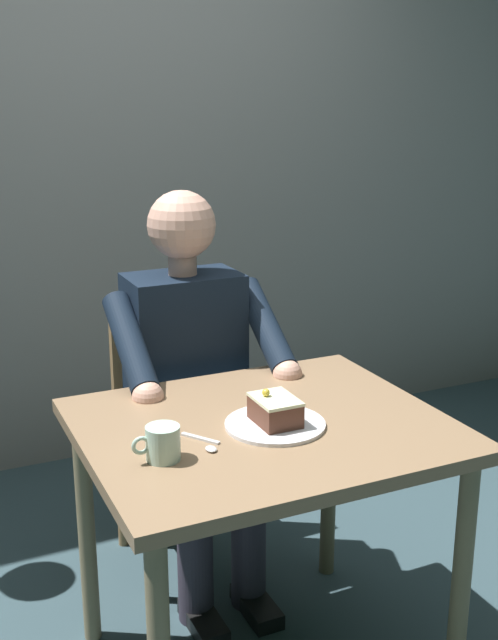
# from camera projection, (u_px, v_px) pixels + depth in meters

# --- Properties ---
(cafe_rear_panel) EXTENTS (6.40, 0.12, 3.00)m
(cafe_rear_panel) POSITION_uv_depth(u_px,v_px,m) (93.00, 113.00, 3.25)
(cafe_rear_panel) COLOR gray
(cafe_rear_panel) RESTS_ON ground
(dining_table) EXTENTS (0.93, 0.79, 0.76)m
(dining_table) POSITION_uv_depth(u_px,v_px,m) (263.00, 457.00, 2.06)
(dining_table) COLOR #84674A
(dining_table) RESTS_ON ground
(chair) EXTENTS (0.42, 0.42, 0.92)m
(chair) POSITION_uv_depth(u_px,v_px,m) (177.00, 416.00, 2.70)
(chair) COLOR olive
(chair) RESTS_ON ground
(seated_person) EXTENTS (0.53, 0.58, 1.29)m
(seated_person) POSITION_uv_depth(u_px,v_px,m) (193.00, 385.00, 2.50)
(seated_person) COLOR black
(seated_person) RESTS_ON ground
(dessert_plate) EXTENTS (0.26, 0.26, 0.01)m
(dessert_plate) POSITION_uv_depth(u_px,v_px,m) (275.00, 424.00, 2.01)
(dessert_plate) COLOR white
(dessert_plate) RESTS_ON dining_table
(cake_slice) EXTENTS (0.10, 0.13, 0.09)m
(cake_slice) POSITION_uv_depth(u_px,v_px,m) (275.00, 410.00, 2.00)
(cake_slice) COLOR #563022
(cake_slice) RESTS_ON dessert_plate
(coffee_cup) EXTENTS (0.12, 0.08, 0.08)m
(coffee_cup) POSITION_uv_depth(u_px,v_px,m) (162.00, 442.00, 1.82)
(coffee_cup) COLOR #AED3C1
(coffee_cup) RESTS_ON dining_table
(dessert_spoon) EXTENTS (0.07, 0.14, 0.01)m
(dessert_spoon) POSITION_uv_depth(u_px,v_px,m) (206.00, 444.00, 1.90)
(dessert_spoon) COLOR silver
(dessert_spoon) RESTS_ON dining_table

